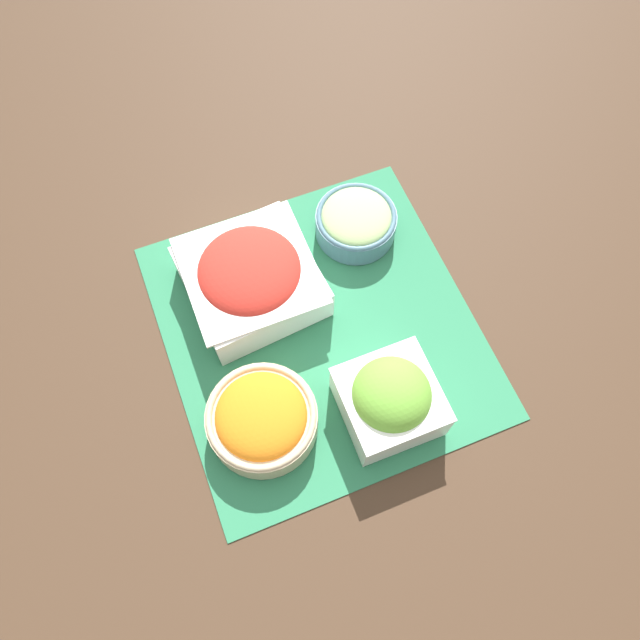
% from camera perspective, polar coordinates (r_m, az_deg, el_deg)
% --- Properties ---
extents(ground_plane, '(3.00, 3.00, 0.00)m').
position_cam_1_polar(ground_plane, '(0.90, -0.00, -0.90)').
color(ground_plane, '#422D1E').
extents(placemat, '(0.46, 0.43, 0.00)m').
position_cam_1_polar(placemat, '(0.90, -0.00, -0.85)').
color(placemat, '#2D7A51').
rests_on(placemat, ground_plane).
extents(carrot_bowl, '(0.15, 0.15, 0.06)m').
position_cam_1_polar(carrot_bowl, '(0.83, -5.34, -8.95)').
color(carrot_bowl, '#C6B28E').
rests_on(carrot_bowl, placemat).
extents(lettuce_bowl, '(0.12, 0.12, 0.10)m').
position_cam_1_polar(lettuce_bowl, '(0.82, 6.42, -7.20)').
color(lettuce_bowl, white).
rests_on(lettuce_bowl, placemat).
extents(cucumber_bowl, '(0.12, 0.12, 0.05)m').
position_cam_1_polar(cucumber_bowl, '(0.96, 3.31, 9.03)').
color(cucumber_bowl, slate).
rests_on(cucumber_bowl, placemat).
extents(tomato_bowl, '(0.19, 0.19, 0.09)m').
position_cam_1_polar(tomato_bowl, '(0.89, -6.35, 3.88)').
color(tomato_bowl, white).
rests_on(tomato_bowl, placemat).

